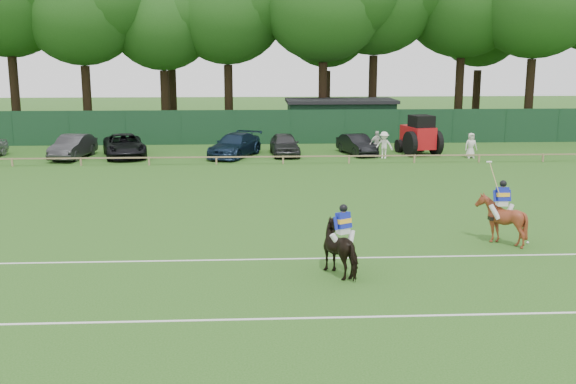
{
  "coord_description": "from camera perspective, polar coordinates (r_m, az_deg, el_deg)",
  "views": [
    {
      "loc": [
        -0.83,
        -21.99,
        6.62
      ],
      "look_at": [
        0.5,
        3.0,
        1.4
      ],
      "focal_mm": 42.0,
      "sensor_mm": 36.0,
      "label": 1
    }
  ],
  "objects": [
    {
      "name": "sedan_navy",
      "position": [
        43.44,
        -4.52,
        3.96
      ],
      "size": [
        3.89,
        5.5,
        1.48
      ],
      "primitive_type": "imported",
      "rotation": [
        0.0,
        0.0,
        -0.4
      ],
      "color": "#112136",
      "rests_on": "ground"
    },
    {
      "name": "rider_chestnut",
      "position": [
        24.55,
        17.69,
        -0.52
      ],
      "size": [
        0.94,
        0.57,
        2.05
      ],
      "rotation": [
        0.0,
        0.0,
        3.17
      ],
      "color": "silver",
      "rests_on": "ground"
    },
    {
      "name": "spectator_left",
      "position": [
        43.04,
        8.13,
        3.96
      ],
      "size": [
        1.24,
        0.96,
        1.7
      ],
      "primitive_type": "imported",
      "rotation": [
        0.0,
        0.0,
        -0.34
      ],
      "color": "silver",
      "rests_on": "ground"
    },
    {
      "name": "spectator_mid",
      "position": [
        43.52,
        7.5,
        4.05
      ],
      "size": [
        1.07,
        0.77,
        1.68
      ],
      "primitive_type": "imported",
      "rotation": [
        0.0,
        0.0,
        0.41
      ],
      "color": "silver",
      "rests_on": "ground"
    },
    {
      "name": "pitch_rail",
      "position": [
        40.47,
        -1.84,
        3.0
      ],
      "size": [
        62.1,
        0.1,
        0.5
      ],
      "color": "#997F5B",
      "rests_on": "ground"
    },
    {
      "name": "tree_row",
      "position": [
        57.44,
        -0.2,
        5.16
      ],
      "size": [
        96.0,
        12.0,
        21.0
      ],
      "primitive_type": null,
      "color": "#26561C",
      "rests_on": "ground"
    },
    {
      "name": "polo_ball",
      "position": [
        25.19,
        19.63,
        -4.05
      ],
      "size": [
        0.09,
        0.09,
        0.09
      ],
      "primitive_type": "sphere",
      "color": "silver",
      "rests_on": "ground"
    },
    {
      "name": "rider_dark",
      "position": [
        20.22,
        4.71,
        -2.83
      ],
      "size": [
        0.88,
        0.62,
        1.41
      ],
      "rotation": [
        0.0,
        0.0,
        3.66
      ],
      "color": "silver",
      "rests_on": "ground"
    },
    {
      "name": "hatch_grey",
      "position": [
        43.9,
        -0.29,
        4.06
      ],
      "size": [
        1.98,
        4.35,
        1.45
      ],
      "primitive_type": "imported",
      "rotation": [
        0.0,
        0.0,
        0.06
      ],
      "color": "#2F3032",
      "rests_on": "ground"
    },
    {
      "name": "perimeter_fence",
      "position": [
        49.29,
        -2.07,
        5.52
      ],
      "size": [
        92.08,
        0.08,
        2.5
      ],
      "color": "#14351E",
      "rests_on": "ground"
    },
    {
      "name": "horse_chestnut",
      "position": [
        24.73,
        17.57,
        -2.25
      ],
      "size": [
        1.43,
        1.6,
        1.72
      ],
      "primitive_type": "imported",
      "rotation": [
        0.0,
        0.0,
        3.17
      ],
      "color": "maroon",
      "rests_on": "ground"
    },
    {
      "name": "tractor",
      "position": [
        45.0,
        11.04,
        4.68
      ],
      "size": [
        2.69,
        3.47,
        2.6
      ],
      "rotation": [
        0.0,
        0.0,
        0.22
      ],
      "color": "#B41015",
      "rests_on": "ground"
    },
    {
      "name": "ground",
      "position": [
        22.98,
        -0.85,
        -4.96
      ],
      "size": [
        160.0,
        160.0,
        0.0
      ],
      "primitive_type": "plane",
      "color": "#1E4C14",
      "rests_on": "ground"
    },
    {
      "name": "horse_dark",
      "position": [
        20.43,
        4.66,
        -4.8
      ],
      "size": [
        1.69,
        2.08,
        1.61
      ],
      "primitive_type": "imported",
      "rotation": [
        0.0,
        0.0,
        3.66
      ],
      "color": "black",
      "rests_on": "ground"
    },
    {
      "name": "pitch_lines",
      "position": [
        19.66,
        -0.45,
        -7.88
      ],
      "size": [
        60.0,
        5.1,
        0.01
      ],
      "color": "silver",
      "rests_on": "ground"
    },
    {
      "name": "utility_shed",
      "position": [
        52.68,
        4.44,
        6.21
      ],
      "size": [
        8.4,
        4.4,
        3.04
      ],
      "color": "#14331E",
      "rests_on": "ground"
    },
    {
      "name": "estate_black",
      "position": [
        44.53,
        5.85,
        4.02
      ],
      "size": [
        2.39,
        4.2,
        1.31
      ],
      "primitive_type": "imported",
      "rotation": [
        0.0,
        0.0,
        0.27
      ],
      "color": "black",
      "rests_on": "ground"
    },
    {
      "name": "suv_black",
      "position": [
        44.42,
        -13.68,
        3.83
      ],
      "size": [
        3.71,
        5.71,
        1.46
      ],
      "primitive_type": "imported",
      "rotation": [
        0.0,
        0.0,
        0.26
      ],
      "color": "black",
      "rests_on": "ground"
    },
    {
      "name": "spectator_right",
      "position": [
        44.31,
        15.23,
        3.82
      ],
      "size": [
        0.82,
        0.57,
        1.6
      ],
      "primitive_type": "imported",
      "rotation": [
        0.0,
        0.0,
        0.08
      ],
      "color": "silver",
      "rests_on": "ground"
    },
    {
      "name": "sedan_grey",
      "position": [
        44.77,
        -17.76,
        3.68
      ],
      "size": [
        2.2,
        4.7,
        1.49
      ],
      "primitive_type": "imported",
      "rotation": [
        0.0,
        0.0,
        -0.14
      ],
      "color": "#2B2B2D",
      "rests_on": "ground"
    }
  ]
}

